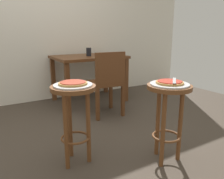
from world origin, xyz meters
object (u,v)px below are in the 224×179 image
Objects in this scene: serving_plate_middle at (73,85)px; condiment_shaker at (90,53)px; pizza_foreground at (170,82)px; pizza_server_knife at (174,81)px; dining_table at (89,62)px; stool_foreground at (168,106)px; stool_middle at (74,107)px; cup_near_edge at (89,52)px; wooden_chair at (107,81)px; pizza_middle at (73,83)px; serving_plate_foreground at (170,84)px.

condiment_shaker reaches higher than serving_plate_middle.
pizza_server_knife is at bearing -33.69° from pizza_foreground.
condiment_shaker reaches higher than dining_table.
condiment_shaker is (0.20, 1.90, 0.28)m from stool_foreground.
stool_middle is 1.78m from cup_near_edge.
stool_middle is 1.15m from wooden_chair.
stool_foreground is 0.22m from pizza_server_knife.
pizza_foreground is at bearing -96.07° from condiment_shaker.
cup_near_edge is (-0.03, -0.06, 0.17)m from dining_table.
pizza_foreground is (0.00, 0.00, 0.20)m from stool_foreground.
stool_middle is at bearing -119.48° from dining_table.
stool_middle is at bearing -133.19° from wooden_chair.
dining_table is (0.89, 1.58, -0.08)m from pizza_middle.
cup_near_edge is at bearing 177.85° from condiment_shaker.
condiment_shaker is at bearing 83.93° from serving_plate_foreground.
wooden_chair reaches higher than serving_plate_middle.
cup_near_edge is at bearing 41.28° from pizza_server_knife.
pizza_foreground is 1.01× the size of pizza_server_knife.
pizza_middle is at bearing 151.10° from stool_foreground.
pizza_foreground is 1.24m from wooden_chair.
serving_plate_middle is (-0.68, 0.37, 0.00)m from serving_plate_foreground.
pizza_middle is at bearing 180.00° from stool_middle.
pizza_server_knife is (0.03, -0.02, 0.22)m from stool_foreground.
stool_foreground is at bearing -96.07° from condiment_shaker.
dining_table is 0.76m from wooden_chair.
stool_foreground is 1.93m from condiment_shaker.
wooden_chair is 1.26m from pizza_server_knife.
condiment_shaker is 0.75m from wooden_chair.
serving_plate_foreground is at bearing 0.00° from stool_foreground.
stool_foreground is at bearing -28.90° from stool_middle.
pizza_foreground is at bearing -28.90° from serving_plate_middle.
condiment_shaker reaches higher than pizza_middle.
dining_table is 0.16m from condiment_shaker.
stool_foreground is 1.93m from cup_near_edge.
pizza_server_knife is at bearing -29.11° from stool_middle.
stool_foreground is 7.64× the size of condiment_shaker.
condiment_shaker is (0.20, 1.90, 0.09)m from serving_plate_foreground.
serving_plate_foreground is 2.47× the size of cup_near_edge.
pizza_foreground is at bearing -28.90° from pizza_middle.
serving_plate_foreground is 1.24m from wooden_chair.
pizza_foreground is 0.80m from stool_middle.
condiment_shaker is (0.88, 1.52, 0.28)m from stool_middle.
dining_table is at bearing 60.52° from pizza_middle.
dining_table is (0.89, 1.58, -0.06)m from serving_plate_middle.
pizza_middle is (-0.00, 0.00, 0.20)m from stool_middle.
pizza_foreground is 0.78m from serving_plate_middle.
dining_table reaches higher than pizza_middle.
wooden_chair is (0.79, 0.84, -0.23)m from pizza_middle.
cup_near_edge is 0.76m from wooden_chair.
pizza_middle is 2.61× the size of condiment_shaker.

